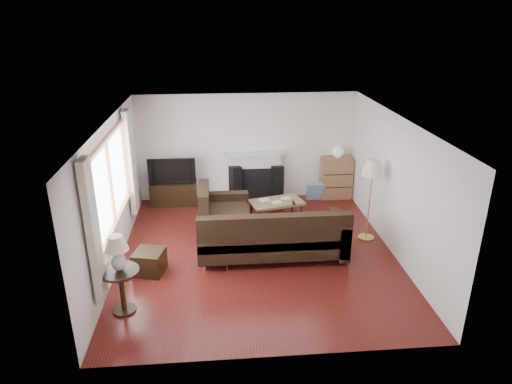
{
  "coord_description": "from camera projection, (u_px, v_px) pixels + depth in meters",
  "views": [
    {
      "loc": [
        -0.67,
        -7.44,
        4.21
      ],
      "look_at": [
        0.0,
        0.3,
        1.1
      ],
      "focal_mm": 32.0,
      "sensor_mm": 36.0,
      "label": 1
    }
  ],
  "objects": [
    {
      "name": "speaker_left",
      "position": [
        235.0,
        184.0,
        10.66
      ],
      "size": [
        0.33,
        0.36,
        0.86
      ],
      "primitive_type": "cube",
      "rotation": [
        0.0,
        0.0,
        0.42
      ],
      "color": "black",
      "rests_on": "ground"
    },
    {
      "name": "curtain_far",
      "position": [
        131.0,
        163.0,
        9.0
      ],
      "size": [
        0.1,
        0.35,
        2.1
      ],
      "primitive_type": "cube",
      "color": "beige",
      "rests_on": "room"
    },
    {
      "name": "globe_lamp",
      "position": [
        338.0,
        152.0,
        10.58
      ],
      "size": [
        0.26,
        0.26,
        0.26
      ],
      "primitive_type": "sphere",
      "color": "white",
      "rests_on": "bookshelf"
    },
    {
      "name": "table_lamp",
      "position": [
        117.0,
        254.0,
        6.5
      ],
      "size": [
        0.34,
        0.34,
        0.55
      ],
      "primitive_type": "cube",
      "color": "silver",
      "rests_on": "side_table"
    },
    {
      "name": "coffee_table",
      "position": [
        276.0,
        210.0,
        9.77
      ],
      "size": [
        1.22,
        0.87,
        0.43
      ],
      "primitive_type": "cube",
      "rotation": [
        0.0,
        0.0,
        0.27
      ],
      "color": "olive",
      "rests_on": "ground"
    },
    {
      "name": "footstool",
      "position": [
        149.0,
        262.0,
        7.8
      ],
      "size": [
        0.57,
        0.57,
        0.4
      ],
      "primitive_type": "cube",
      "rotation": [
        0.0,
        0.0,
        -0.23
      ],
      "color": "black",
      "rests_on": "ground"
    },
    {
      "name": "bookshelf",
      "position": [
        336.0,
        178.0,
        10.82
      ],
      "size": [
        0.73,
        0.35,
        1.01
      ],
      "primitive_type": "cube",
      "color": "#936544",
      "rests_on": "ground"
    },
    {
      "name": "floor_lamp",
      "position": [
        370.0,
        200.0,
        8.74
      ],
      "size": [
        0.54,
        0.54,
        1.63
      ],
      "primitive_type": "cube",
      "rotation": [
        0.0,
        0.0,
        -0.36
      ],
      "color": "gold",
      "rests_on": "ground"
    },
    {
      "name": "side_table",
      "position": [
        122.0,
        291.0,
        6.73
      ],
      "size": [
        0.56,
        0.56,
        0.7
      ],
      "primitive_type": "cube",
      "color": "black",
      "rests_on": "ground"
    },
    {
      "name": "sectional_sofa",
      "position": [
        272.0,
        233.0,
        8.23
      ],
      "size": [
        2.88,
        2.11,
        0.93
      ],
      "primitive_type": "cube",
      "color": "black",
      "rests_on": "ground"
    },
    {
      "name": "speaker_right",
      "position": [
        277.0,
        183.0,
        10.75
      ],
      "size": [
        0.32,
        0.35,
        0.84
      ],
      "primitive_type": "cube",
      "rotation": [
        0.0,
        0.0,
        0.39
      ],
      "color": "black",
      "rests_on": "ground"
    },
    {
      "name": "curtain_near",
      "position": [
        93.0,
        232.0,
        6.19
      ],
      "size": [
        0.1,
        0.35,
        2.1
      ],
      "primitive_type": "cube",
      "color": "beige",
      "rests_on": "room"
    },
    {
      "name": "television",
      "position": [
        172.0,
        170.0,
        10.35
      ],
      "size": [
        1.06,
        0.14,
        0.61
      ],
      "primitive_type": "imported",
      "color": "black",
      "rests_on": "tv_stand"
    },
    {
      "name": "window",
      "position": [
        111.0,
        183.0,
        7.54
      ],
      "size": [
        0.12,
        2.74,
        1.54
      ],
      "primitive_type": "cube",
      "color": "brown",
      "rests_on": "room"
    },
    {
      "name": "fireplace",
      "position": [
        254.0,
        176.0,
        10.74
      ],
      "size": [
        1.4,
        0.26,
        1.15
      ],
      "primitive_type": "cube",
      "color": "white",
      "rests_on": "room"
    },
    {
      "name": "tv_stand",
      "position": [
        174.0,
        193.0,
        10.56
      ],
      "size": [
        1.05,
        0.47,
        0.53
      ],
      "primitive_type": "cube",
      "color": "black",
      "rests_on": "ground"
    },
    {
      "name": "room",
      "position": [
        257.0,
        190.0,
        8.03
      ],
      "size": [
        5.1,
        5.6,
        2.54
      ],
      "color": "#541612",
      "rests_on": "ground"
    }
  ]
}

